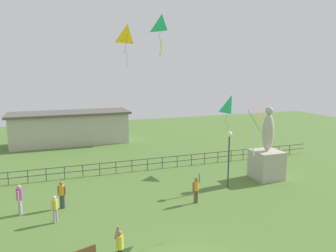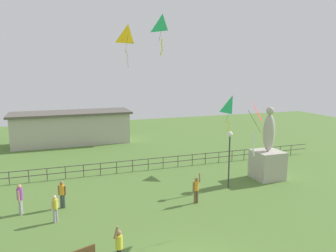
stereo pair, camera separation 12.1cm
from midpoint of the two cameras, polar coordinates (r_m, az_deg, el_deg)
name	(u,v)px [view 2 (the right image)]	position (r m, az deg, el deg)	size (l,w,h in m)	color
statue_monument	(268,158)	(25.39, 17.01, -5.35)	(2.00, 2.00, 5.34)	#B2AD9E
lamppost	(230,147)	(22.41, 10.78, -3.52)	(0.36, 0.36, 3.93)	#38383D
person_0	(55,207)	(18.76, -18.83, -13.14)	(0.37, 0.31, 1.50)	#99999E
person_2	(196,188)	(20.22, 5.09, -10.70)	(0.48, 0.29, 1.86)	brown
person_4	(20,197)	(20.36, -24.12, -11.21)	(0.32, 0.52, 1.75)	#99999E
person_5	(119,245)	(14.34, -8.25, -19.81)	(0.41, 0.47, 1.90)	black
person_6	(62,193)	(20.42, -17.71, -10.94)	(0.46, 0.30, 1.63)	#3F4C47
kite_0	(163,24)	(23.18, -0.79, 17.21)	(0.87, 1.22, 2.72)	#1EB759
kite_2	(249,112)	(17.23, 13.99, 2.38)	(1.24, 1.38, 2.97)	red
kite_5	(128,35)	(21.90, -6.73, 15.39)	(1.17, 0.86, 2.72)	yellow
kite_6	(232,106)	(27.02, 11.22, 3.48)	(1.12, 1.23, 3.09)	#1EB759
waterfront_railing	(116,166)	(25.98, -8.94, -6.81)	(36.01, 0.06, 0.95)	#4C4742
pavilion_building	(72,127)	(37.08, -16.27, -0.24)	(12.58, 4.45, 3.45)	#B7B2A3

